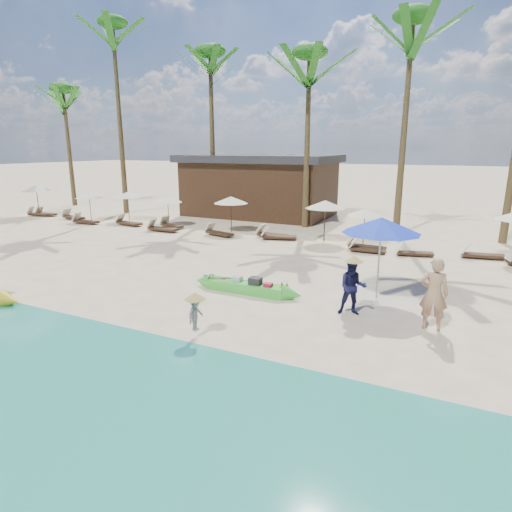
% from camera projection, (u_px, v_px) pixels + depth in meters
% --- Properties ---
extents(ground, '(240.00, 240.00, 0.00)m').
position_uv_depth(ground, '(252.00, 313.00, 12.82)').
color(ground, beige).
rests_on(ground, ground).
extents(wet_sand_strip, '(240.00, 4.50, 0.01)m').
position_uv_depth(wet_sand_strip, '(140.00, 398.00, 8.46)').
color(wet_sand_strip, tan).
rests_on(wet_sand_strip, ground).
extents(green_canoe, '(4.52, 0.65, 0.58)m').
position_uv_depth(green_canoe, '(246.00, 287.00, 14.60)').
color(green_canoe, green).
rests_on(green_canoe, ground).
extents(tourist, '(0.77, 0.53, 2.01)m').
position_uv_depth(tourist, '(434.00, 294.00, 11.46)').
color(tourist, tan).
rests_on(tourist, ground).
extents(vendor_green, '(0.96, 0.84, 1.68)m').
position_uv_depth(vendor_green, '(353.00, 287.00, 12.52)').
color(vendor_green, '#15163A').
rests_on(vendor_green, ground).
extents(vendor_yellow, '(0.35, 0.60, 0.92)m').
position_uv_depth(vendor_yellow, '(196.00, 314.00, 11.05)').
color(vendor_yellow, gray).
rests_on(vendor_yellow, ground).
extents(blue_umbrella, '(2.49, 2.49, 2.68)m').
position_uv_depth(blue_umbrella, '(381.00, 225.00, 13.52)').
color(blue_umbrella, '#99999E').
rests_on(blue_umbrella, ground).
extents(resort_parasol_0, '(2.15, 2.15, 2.21)m').
position_uv_depth(resort_parasol_0, '(36.00, 188.00, 30.62)').
color(resort_parasol_0, '#3D2919').
rests_on(resort_parasol_0, ground).
extents(lounger_0_left, '(1.85, 0.96, 0.60)m').
position_uv_depth(lounger_0_left, '(39.00, 213.00, 30.82)').
color(lounger_0_left, '#3D2919').
rests_on(lounger_0_left, ground).
extents(lounger_0_right, '(1.71, 0.56, 0.58)m').
position_uv_depth(lounger_0_right, '(45.00, 213.00, 30.97)').
color(lounger_0_right, '#3D2919').
rests_on(lounger_0_right, ground).
extents(resort_parasol_1, '(1.84, 1.84, 1.90)m').
position_uv_depth(resort_parasol_1, '(89.00, 195.00, 28.73)').
color(resort_parasol_1, '#3D2919').
rests_on(resort_parasol_1, ground).
extents(lounger_1_left, '(1.99, 0.89, 0.65)m').
position_uv_depth(lounger_1_left, '(72.00, 216.00, 29.40)').
color(lounger_1_left, '#3D2919').
rests_on(lounger_1_left, ground).
extents(lounger_1_right, '(1.86, 0.68, 0.62)m').
position_uv_depth(lounger_1_right, '(85.00, 221.00, 27.74)').
color(lounger_1_right, '#3D2919').
rests_on(lounger_1_right, ground).
extents(resort_parasol_2, '(1.87, 1.87, 1.93)m').
position_uv_depth(resort_parasol_2, '(128.00, 195.00, 28.63)').
color(resort_parasol_2, '#3D2919').
rests_on(resort_parasol_2, ground).
extents(lounger_2_left, '(1.92, 0.74, 0.64)m').
position_uv_depth(lounger_2_left, '(128.00, 222.00, 27.15)').
color(lounger_2_left, '#3D2919').
rests_on(lounger_2_left, ground).
extents(resort_parasol_3, '(1.80, 1.80, 1.85)m').
position_uv_depth(resort_parasol_3, '(168.00, 200.00, 26.59)').
color(resort_parasol_3, '#3D2919').
rests_on(resort_parasol_3, ground).
extents(lounger_3_left, '(1.87, 1.08, 0.61)m').
position_uv_depth(lounger_3_left, '(171.00, 225.00, 26.35)').
color(lounger_3_left, '#3D2919').
rests_on(lounger_3_left, ground).
extents(lounger_3_right, '(1.94, 0.64, 0.65)m').
position_uv_depth(lounger_3_right, '(161.00, 228.00, 25.20)').
color(lounger_3_right, '#3D2919').
rests_on(lounger_3_right, ground).
extents(resort_parasol_4, '(2.01, 2.01, 2.07)m').
position_uv_depth(resort_parasol_4, '(231.00, 200.00, 24.74)').
color(resort_parasol_4, '#3D2919').
rests_on(resort_parasol_4, ground).
extents(lounger_4_left, '(1.89, 0.99, 0.62)m').
position_uv_depth(lounger_4_left, '(218.00, 232.00, 23.99)').
color(lounger_4_left, '#3D2919').
rests_on(lounger_4_left, ground).
extents(lounger_4_right, '(1.84, 0.66, 0.61)m').
position_uv_depth(lounger_4_right, '(271.00, 234.00, 23.56)').
color(lounger_4_right, '#3D2919').
rests_on(lounger_4_right, ground).
extents(resort_parasol_5, '(2.11, 2.11, 2.17)m').
position_uv_depth(resort_parasol_5, '(325.00, 204.00, 22.09)').
color(resort_parasol_5, '#3D2919').
rests_on(resort_parasol_5, ground).
extents(lounger_5_left, '(1.98, 1.09, 0.64)m').
position_uv_depth(lounger_5_left, '(277.00, 236.00, 22.97)').
color(lounger_5_left, '#3D2919').
rests_on(lounger_5_left, ground).
extents(resort_parasol_6, '(1.82, 1.82, 1.87)m').
position_uv_depth(resort_parasol_6, '(365.00, 212.00, 21.27)').
color(resort_parasol_6, '#3D2919').
rests_on(resort_parasol_6, ground).
extents(lounger_6_left, '(1.87, 0.68, 0.62)m').
position_uv_depth(lounger_6_left, '(364.00, 246.00, 20.68)').
color(lounger_6_left, '#3D2919').
rests_on(lounger_6_left, ground).
extents(lounger_6_right, '(1.66, 0.51, 0.56)m').
position_uv_depth(lounger_6_right, '(365.00, 249.00, 20.16)').
color(lounger_6_right, '#3D2919').
rests_on(lounger_6_right, ground).
extents(lounger_7_left, '(1.73, 0.91, 0.56)m').
position_uv_depth(lounger_7_left, '(412.00, 252.00, 19.50)').
color(lounger_7_left, '#3D2919').
rests_on(lounger_7_left, ground).
extents(lounger_7_right, '(1.89, 0.85, 0.62)m').
position_uv_depth(lounger_7_right, '(480.00, 254.00, 19.05)').
color(lounger_7_right, '#3D2919').
rests_on(lounger_7_right, ground).
extents(palm_0, '(2.08, 2.08, 9.90)m').
position_uv_depth(palm_0, '(65.00, 106.00, 34.71)').
color(palm_0, brown).
rests_on(palm_0, ground).
extents(palm_1, '(2.08, 2.08, 13.60)m').
position_uv_depth(palm_1, '(115.00, 59.00, 29.84)').
color(palm_1, brown).
rests_on(palm_1, ground).
extents(palm_2, '(2.08, 2.08, 11.33)m').
position_uv_depth(palm_2, '(211.00, 79.00, 28.12)').
color(palm_2, brown).
rests_on(palm_2, ground).
extents(palm_3, '(2.08, 2.08, 10.52)m').
position_uv_depth(palm_3, '(309.00, 80.00, 24.58)').
color(palm_3, brown).
rests_on(palm_3, ground).
extents(palm_4, '(2.08, 2.08, 11.70)m').
position_uv_depth(palm_4, '(410.00, 54.00, 21.82)').
color(palm_4, brown).
rests_on(palm_4, ground).
extents(pavilion_west, '(10.80, 6.60, 4.30)m').
position_uv_depth(pavilion_west, '(260.00, 185.00, 30.93)').
color(pavilion_west, '#3D2919').
rests_on(pavilion_west, ground).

